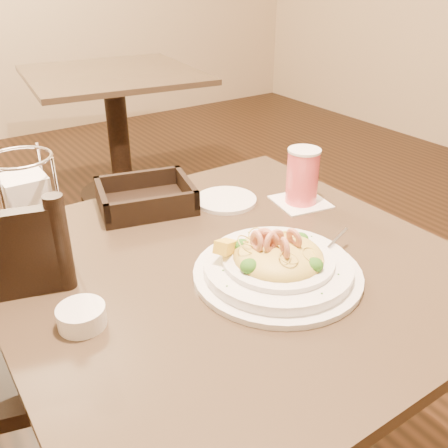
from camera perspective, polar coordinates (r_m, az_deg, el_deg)
main_table at (r=1.17m, az=0.57°, el=-14.04°), size 0.90×0.90×0.74m
background_table at (r=2.98m, az=-12.22°, el=12.22°), size 1.00×1.00×0.74m
pasta_bowl at (r=0.98m, az=6.13°, el=-4.48°), size 0.36×0.33×0.11m
drink_glass at (r=1.26m, az=8.96°, el=5.36°), size 0.15×0.15×0.14m
bread_basket at (r=1.26m, az=-8.91°, el=2.83°), size 0.27×0.24×0.06m
napkin_caddy at (r=1.11m, az=-21.39°, el=1.48°), size 0.13×0.13×0.21m
side_plate at (r=1.28m, az=0.21°, el=2.76°), size 0.20×0.20×0.01m
butter_ramekin at (r=0.89m, az=-15.96°, el=-10.12°), size 0.09×0.09×0.04m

